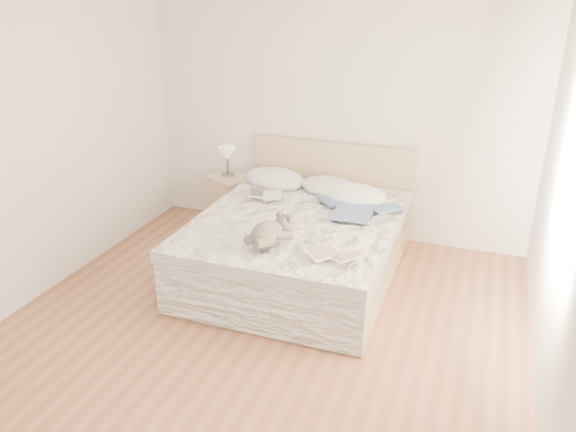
# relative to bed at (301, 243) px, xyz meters

# --- Properties ---
(floor) EXTENTS (4.00, 4.50, 0.00)m
(floor) POSITION_rel_bed_xyz_m (0.00, -1.19, -0.31)
(floor) COLOR brown
(floor) RESTS_ON ground
(wall_back) EXTENTS (4.00, 0.02, 2.70)m
(wall_back) POSITION_rel_bed_xyz_m (0.00, 1.06, 1.04)
(wall_back) COLOR silver
(wall_back) RESTS_ON ground
(wall_left) EXTENTS (0.02, 4.50, 2.70)m
(wall_left) POSITION_rel_bed_xyz_m (-2.00, -1.19, 1.04)
(wall_left) COLOR silver
(wall_left) RESTS_ON ground
(wall_right) EXTENTS (0.02, 4.50, 2.70)m
(wall_right) POSITION_rel_bed_xyz_m (2.00, -1.19, 1.04)
(wall_right) COLOR silver
(wall_right) RESTS_ON ground
(window) EXTENTS (0.02, 1.30, 1.10)m
(window) POSITION_rel_bed_xyz_m (1.99, -0.89, 1.14)
(window) COLOR white
(window) RESTS_ON wall_right
(bed) EXTENTS (1.72, 2.14, 1.00)m
(bed) POSITION_rel_bed_xyz_m (0.00, 0.00, 0.00)
(bed) COLOR tan
(bed) RESTS_ON floor
(nightstand) EXTENTS (0.57, 0.55, 0.56)m
(nightstand) POSITION_rel_bed_xyz_m (-1.09, 0.82, -0.03)
(nightstand) COLOR tan
(nightstand) RESTS_ON floor
(table_lamp) EXTENTS (0.24, 0.24, 0.32)m
(table_lamp) POSITION_rel_bed_xyz_m (-1.13, 0.84, 0.48)
(table_lamp) COLOR #4F4B45
(table_lamp) RESTS_ON nightstand
(pillow_left) EXTENTS (0.77, 0.62, 0.20)m
(pillow_left) POSITION_rel_bed_xyz_m (-0.52, 0.70, 0.33)
(pillow_left) COLOR silver
(pillow_left) RESTS_ON bed
(pillow_middle) EXTENTS (0.69, 0.58, 0.18)m
(pillow_middle) POSITION_rel_bed_xyz_m (0.07, 0.65, 0.33)
(pillow_middle) COLOR silver
(pillow_middle) RESTS_ON bed
(pillow_right) EXTENTS (0.70, 0.56, 0.19)m
(pillow_right) POSITION_rel_bed_xyz_m (0.37, 0.52, 0.33)
(pillow_right) COLOR white
(pillow_right) RESTS_ON bed
(blouse) EXTENTS (0.55, 0.59, 0.02)m
(blouse) POSITION_rel_bed_xyz_m (0.45, 0.15, 0.32)
(blouse) COLOR #33466E
(blouse) RESTS_ON bed
(photo_book) EXTENTS (0.41, 0.35, 0.03)m
(photo_book) POSITION_rel_bed_xyz_m (-0.45, 0.25, 0.32)
(photo_book) COLOR silver
(photo_book) RESTS_ON bed
(childrens_book) EXTENTS (0.45, 0.43, 0.02)m
(childrens_book) POSITION_rel_bed_xyz_m (0.53, -0.75, 0.32)
(childrens_book) COLOR #FFF6CA
(childrens_book) RESTS_ON bed
(teddy_bear) EXTENTS (0.39, 0.46, 0.20)m
(teddy_bear) POSITION_rel_bed_xyz_m (-0.03, -0.74, 0.34)
(teddy_bear) COLOR #5F5349
(teddy_bear) RESTS_ON bed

